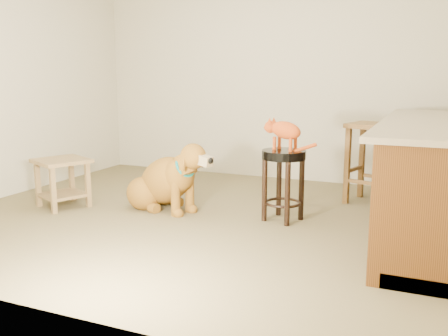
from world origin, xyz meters
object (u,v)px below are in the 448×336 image
at_px(side_table, 62,176).
at_px(golden_retriever, 166,182).
at_px(wood_stool, 371,162).
at_px(padded_stool, 283,171).
at_px(tabby_kitten, 283,131).

bearing_deg(side_table, golden_retriever, 17.45).
relative_size(wood_stool, golden_retriever, 0.75).
xyz_separation_m(padded_stool, side_table, (-2.14, -0.42, -0.14)).
xyz_separation_m(wood_stool, side_table, (-2.78, -1.37, -0.11)).
height_order(wood_stool, side_table, wood_stool).
relative_size(wood_stool, tabby_kitten, 1.63).
xyz_separation_m(wood_stool, golden_retriever, (-1.78, -1.05, -0.15)).
bearing_deg(golden_retriever, tabby_kitten, 22.96).
relative_size(wood_stool, side_table, 1.33).
relative_size(golden_retriever, tabby_kitten, 2.18).
bearing_deg(wood_stool, tabby_kitten, -124.54).
xyz_separation_m(wood_stool, tabby_kitten, (-0.65, -0.95, 0.38)).
xyz_separation_m(padded_stool, tabby_kitten, (-0.01, 0.00, 0.36)).
relative_size(padded_stool, tabby_kitten, 1.27).
bearing_deg(padded_stool, side_table, -169.00).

